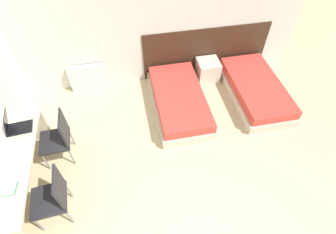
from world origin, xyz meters
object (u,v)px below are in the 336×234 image
(nightstand, at_px, (208,70))
(laptop, at_px, (15,126))
(bed_near_door, at_px, (255,90))
(chair_near_laptop, at_px, (58,137))
(chair_near_notebook, at_px, (53,196))
(bed_near_window, at_px, (179,101))

(nightstand, height_order, laptop, laptop)
(bed_near_door, distance_m, laptop, 4.31)
(chair_near_laptop, bearing_deg, nightstand, 24.12)
(nightstand, distance_m, chair_near_notebook, 3.81)
(chair_near_laptop, xyz_separation_m, laptop, (-0.51, 0.06, 0.32))
(bed_near_window, relative_size, laptop, 5.06)
(chair_near_notebook, bearing_deg, chair_near_laptop, 85.96)
(bed_near_door, relative_size, chair_near_laptop, 1.97)
(bed_near_window, height_order, bed_near_door, same)
(nightstand, distance_m, laptop, 3.74)
(chair_near_notebook, height_order, laptop, laptop)
(bed_near_door, xyz_separation_m, chair_near_laptop, (-3.70, -0.73, 0.35))
(laptop, bearing_deg, bed_near_door, 4.10)
(chair_near_laptop, xyz_separation_m, chair_near_notebook, (-0.00, -0.99, 0.00))
(bed_near_door, bearing_deg, nightstand, 137.63)
(nightstand, relative_size, laptop, 1.21)
(bed_near_door, xyz_separation_m, laptop, (-4.21, -0.67, 0.67))
(chair_near_notebook, bearing_deg, laptop, 111.90)
(bed_near_window, xyz_separation_m, chair_near_laptop, (-2.12, -0.73, 0.35))
(bed_near_door, xyz_separation_m, chair_near_notebook, (-3.70, -1.72, 0.35))
(bed_near_window, height_order, chair_near_laptop, chair_near_laptop)
(nightstand, bearing_deg, bed_near_door, -42.37)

